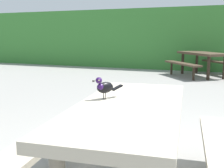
{
  "coord_description": "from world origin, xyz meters",
  "views": [
    {
      "loc": [
        0.25,
        -2.19,
        1.25
      ],
      "look_at": [
        -0.62,
        -0.01,
        0.84
      ],
      "focal_mm": 44.82,
      "sensor_mm": 36.0,
      "label": 1
    }
  ],
  "objects": [
    {
      "name": "picnic_table_mid_left",
      "position": [
        -0.32,
        6.82,
        0.56
      ],
      "size": [
        2.38,
        2.38,
        0.74
      ],
      "color": "#473828",
      "rests_on": "ground"
    },
    {
      "name": "bird_grackle",
      "position": [
        -0.62,
        -0.17,
        0.84
      ],
      "size": [
        0.18,
        0.26,
        0.18
      ],
      "color": "black",
      "rests_on": "picnic_table_foreground"
    },
    {
      "name": "hedge_wall",
      "position": [
        0.0,
        8.92,
        1.12
      ],
      "size": [
        28.0,
        1.86,
        2.24
      ],
      "primitive_type": "cube",
      "color": "#387A33",
      "rests_on": "ground"
    },
    {
      "name": "picnic_table_foreground",
      "position": [
        -0.39,
        -0.22,
        0.56
      ],
      "size": [
        1.86,
        1.89,
        0.74
      ],
      "color": "#B2A893",
      "rests_on": "ground"
    }
  ]
}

